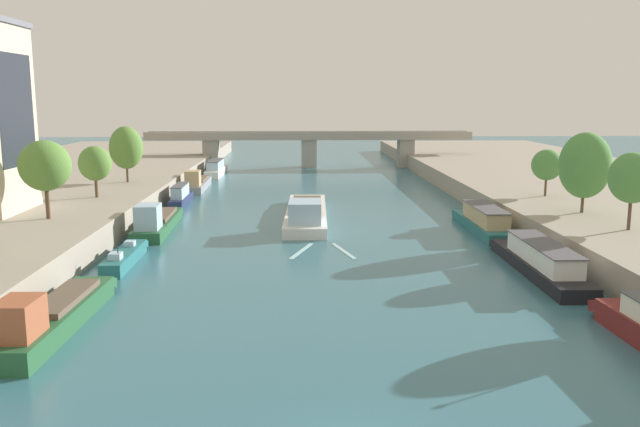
{
  "coord_description": "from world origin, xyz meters",
  "views": [
    {
      "loc": [
        -2.2,
        -22.12,
        13.0
      ],
      "look_at": [
        0.0,
        41.71,
        1.73
      ],
      "focal_mm": 37.1,
      "sensor_mm": 36.0,
      "label": 1
    }
  ],
  "objects": [
    {
      "name": "tree_right_by_lamp",
      "position": [
        24.12,
        37.26,
        6.84
      ],
      "size": [
        4.66,
        4.66,
        7.41
      ],
      "color": "brown",
      "rests_on": "quay_right"
    },
    {
      "name": "bridge_far",
      "position": [
        0.0,
        102.01,
        4.26
      ],
      "size": [
        60.53,
        4.4,
        6.69
      ],
      "color": "#9E998E",
      "rests_on": "ground"
    },
    {
      "name": "quay_right",
      "position": [
        36.27,
        55.0,
        1.23
      ],
      "size": [
        36.0,
        170.0,
        2.46
      ],
      "primitive_type": "cube",
      "color": "gray",
      "rests_on": "ground"
    },
    {
      "name": "tree_left_end_of_row",
      "position": [
        -23.62,
        48.37,
        6.08
      ],
      "size": [
        3.43,
        3.43,
        5.47
      ],
      "color": "brown",
      "rests_on": "quay_left"
    },
    {
      "name": "moored_boat_right_near",
      "position": [
        16.1,
        41.09,
        1.06
      ],
      "size": [
        2.87,
        14.63,
        2.55
      ],
      "color": "#23666B",
      "rests_on": "ground"
    },
    {
      "name": "moored_boat_left_far",
      "position": [
        -15.92,
        13.78,
        0.96
      ],
      "size": [
        2.89,
        14.5,
        3.17
      ],
      "color": "#235633",
      "rests_on": "ground"
    },
    {
      "name": "quay_left",
      "position": [
        -36.27,
        55.0,
        1.23
      ],
      "size": [
        36.0,
        170.0,
        2.46
      ],
      "primitive_type": "cube",
      "color": "gray",
      "rests_on": "ground"
    },
    {
      "name": "moored_boat_left_end",
      "position": [
        -15.86,
        29.16,
        0.57
      ],
      "size": [
        1.71,
        10.0,
        2.16
      ],
      "color": "#23666B",
      "rests_on": "ground"
    },
    {
      "name": "wake_behind_barge",
      "position": [
        -0.1,
        33.02,
        0.01
      ],
      "size": [
        5.6,
        5.97,
        0.03
      ],
      "color": "#A5D1DB",
      "rests_on": "ground"
    },
    {
      "name": "tree_left_by_lamp",
      "position": [
        -24.09,
        35.74,
        7.13
      ],
      "size": [
        4.41,
        4.41,
        6.89
      ],
      "color": "brown",
      "rests_on": "quay_left"
    },
    {
      "name": "moored_boat_left_downstream",
      "position": [
        -16.53,
        71.82,
        0.92
      ],
      "size": [
        2.9,
        14.11,
        3.14
      ],
      "color": "gray",
      "rests_on": "ground"
    },
    {
      "name": "moored_boat_left_near",
      "position": [
        -16.07,
        42.21,
        0.94
      ],
      "size": [
        3.3,
        15.48,
        3.29
      ],
      "color": "#235633",
      "rests_on": "ground"
    },
    {
      "name": "tree_right_midway",
      "position": [
        24.46,
        29.19,
        6.66
      ],
      "size": [
        3.72,
        3.72,
        6.25
      ],
      "color": "brown",
      "rests_on": "quay_right"
    },
    {
      "name": "moored_boat_left_gap_after",
      "position": [
        -15.93,
        89.42,
        1.1
      ],
      "size": [
        2.58,
        13.19,
        2.64
      ],
      "color": "silver",
      "rests_on": "ground"
    },
    {
      "name": "moored_boat_left_upstream",
      "position": [
        -16.48,
        58.43,
        1.05
      ],
      "size": [
        1.72,
        10.04,
        2.52
      ],
      "color": "#1E284C",
      "rests_on": "ground"
    },
    {
      "name": "moored_boat_right_downstream",
      "position": [
        15.8,
        25.01,
        1.04
      ],
      "size": [
        2.87,
        16.38,
        2.48
      ],
      "color": "black",
      "rests_on": "ground"
    },
    {
      "name": "tree_left_past_mid",
      "position": [
        -23.53,
        61.11,
        6.78
      ],
      "size": [
        4.12,
        4.12,
        6.98
      ],
      "color": "brown",
      "rests_on": "quay_left"
    },
    {
      "name": "barge_midriver",
      "position": [
        -1.3,
        47.09,
        0.91
      ],
      "size": [
        4.85,
        22.8,
        3.12
      ],
      "color": "silver",
      "rests_on": "ground"
    },
    {
      "name": "tree_right_far",
      "position": [
        24.57,
        47.62,
        5.83
      ],
      "size": [
        3.25,
        3.25,
        5.04
      ],
      "color": "brown",
      "rests_on": "quay_right"
    }
  ]
}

